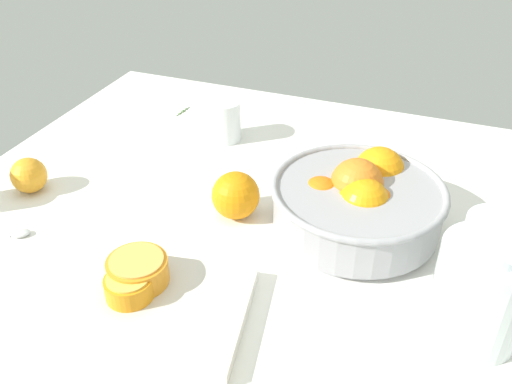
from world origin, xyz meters
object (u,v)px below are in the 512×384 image
object	(u,v)px
fruit_bowl	(357,202)
orange_half_0	(138,270)
cutting_board	(129,305)
spoon	(1,235)
second_glass	(224,122)
loose_orange_0	(236,195)
orange_half_1	(129,286)
juice_pitcher	(480,292)
loose_orange_1	(29,175)

from	to	relation	value
fruit_bowl	orange_half_0	world-z (taller)	fruit_bowl
cutting_board	spoon	world-z (taller)	cutting_board
second_glass	orange_half_0	distance (cm)	47.82
second_glass	orange_half_0	world-z (taller)	second_glass
orange_half_0	loose_orange_0	distance (cm)	23.10
second_glass	spoon	bearing A→B (deg)	-115.03
orange_half_1	loose_orange_0	distance (cm)	25.92
second_glass	cutting_board	world-z (taller)	second_glass
fruit_bowl	second_glass	distance (cm)	39.18
juice_pitcher	cutting_board	bearing A→B (deg)	-163.71
orange_half_0	second_glass	bearing A→B (deg)	98.90
cutting_board	orange_half_0	size ratio (longest dim) A/B	3.79
orange_half_1	loose_orange_1	size ratio (longest dim) A/B	1.04
juice_pitcher	loose_orange_0	world-z (taller)	juice_pitcher
fruit_bowl	orange_half_1	size ratio (longest dim) A/B	4.19
orange_half_1	loose_orange_1	xyz separation A→B (cm)	(-33.01, 19.13, -0.59)
second_glass	loose_orange_0	distance (cm)	28.04
fruit_bowl	orange_half_0	size ratio (longest dim) A/B	3.26
fruit_bowl	cutting_board	bearing A→B (deg)	-130.19
orange_half_0	loose_orange_1	bearing A→B (deg)	153.66
orange_half_0	fruit_bowl	bearing A→B (deg)	45.61
cutting_board	juice_pitcher	bearing A→B (deg)	16.29
loose_orange_1	cutting_board	bearing A→B (deg)	-31.09
second_glass	cutting_board	size ratio (longest dim) A/B	0.26
loose_orange_0	spoon	size ratio (longest dim) A/B	0.62
juice_pitcher	loose_orange_0	distance (cm)	41.53
cutting_board	loose_orange_1	bearing A→B (deg)	148.91
loose_orange_0	spoon	xyz separation A→B (cm)	(-33.71, -19.51, -3.68)
spoon	cutting_board	bearing A→B (deg)	-13.12
orange_half_0	spoon	bearing A→B (deg)	174.12
cutting_board	loose_orange_0	size ratio (longest dim) A/B	4.00
orange_half_0	spoon	world-z (taller)	orange_half_0
juice_pitcher	loose_orange_1	distance (cm)	77.93
juice_pitcher	second_glass	world-z (taller)	juice_pitcher
cutting_board	orange_half_0	distance (cm)	4.85
second_glass	orange_half_1	distance (cm)	50.82
fruit_bowl	spoon	size ratio (longest dim) A/B	2.14
orange_half_1	loose_orange_0	bearing A→B (deg)	78.35
juice_pitcher	second_glass	size ratio (longest dim) A/B	2.18
juice_pitcher	fruit_bowl	bearing A→B (deg)	138.90
cutting_board	loose_orange_1	xyz separation A→B (cm)	(-32.99, 19.89, 2.17)
fruit_bowl	juice_pitcher	distance (cm)	25.70
cutting_board	loose_orange_0	xyz separation A→B (cm)	(5.26, 26.15, 3.02)
juice_pitcher	loose_orange_1	size ratio (longest dim) A/B	2.92
cutting_board	loose_orange_0	bearing A→B (deg)	78.63
loose_orange_0	juice_pitcher	bearing A→B (deg)	-18.47
orange_half_1	loose_orange_1	distance (cm)	38.16
loose_orange_1	spoon	bearing A→B (deg)	-71.13
orange_half_0	loose_orange_0	xyz separation A→B (cm)	(5.61, 22.41, -0.05)
second_glass	loose_orange_0	world-z (taller)	second_glass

